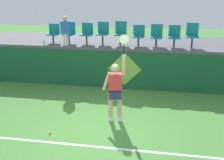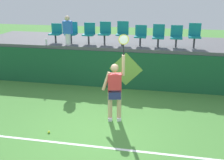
# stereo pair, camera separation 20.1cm
# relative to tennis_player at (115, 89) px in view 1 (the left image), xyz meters

# --- Properties ---
(ground_plane) EXTENTS (40.00, 40.00, 0.00)m
(ground_plane) POSITION_rel_tennis_player_xyz_m (-0.34, -0.76, -0.97)
(ground_plane) COLOR #478438
(court_back_wall) EXTENTS (12.26, 0.20, 1.43)m
(court_back_wall) POSITION_rel_tennis_player_xyz_m (-0.34, 2.73, -0.25)
(court_back_wall) COLOR #195633
(court_back_wall) RESTS_ON ground_plane
(spectator_platform) EXTENTS (12.26, 3.11, 0.12)m
(spectator_platform) POSITION_rel_tennis_player_xyz_m (-0.34, 4.24, 0.52)
(spectator_platform) COLOR #56565B
(spectator_platform) RESTS_ON court_back_wall
(court_baseline_stripe) EXTENTS (11.03, 0.08, 0.01)m
(court_baseline_stripe) POSITION_rel_tennis_player_xyz_m (-0.34, -1.54, -0.96)
(court_baseline_stripe) COLOR white
(court_baseline_stripe) RESTS_ON ground_plane
(tennis_player) EXTENTS (0.74, 0.34, 2.52)m
(tennis_player) POSITION_rel_tennis_player_xyz_m (0.00, 0.00, 0.00)
(tennis_player) COLOR white
(tennis_player) RESTS_ON ground_plane
(tennis_ball) EXTENTS (0.07, 0.07, 0.07)m
(tennis_ball) POSITION_rel_tennis_player_xyz_m (-1.58, -1.13, -0.93)
(tennis_ball) COLOR #D1E533
(tennis_ball) RESTS_ON ground_plane
(water_bottle) EXTENTS (0.08, 0.08, 0.23)m
(water_bottle) POSITION_rel_tennis_player_xyz_m (-3.27, 2.82, 0.69)
(water_bottle) COLOR white
(water_bottle) RESTS_ON spectator_platform
(stadium_chair_0) EXTENTS (0.44, 0.42, 0.76)m
(stadium_chair_0) POSITION_rel_tennis_player_xyz_m (-3.08, 3.36, 1.00)
(stadium_chair_0) COLOR #38383D
(stadium_chair_0) RESTS_ON spectator_platform
(stadium_chair_1) EXTENTS (0.44, 0.42, 0.84)m
(stadium_chair_1) POSITION_rel_tennis_player_xyz_m (-2.41, 3.37, 1.04)
(stadium_chair_1) COLOR #38383D
(stadium_chair_1) RESTS_ON spectator_platform
(stadium_chair_2) EXTENTS (0.44, 0.42, 0.82)m
(stadium_chair_2) POSITION_rel_tennis_player_xyz_m (-1.68, 3.37, 1.03)
(stadium_chair_2) COLOR #38383D
(stadium_chair_2) RESTS_ON spectator_platform
(stadium_chair_3) EXTENTS (0.44, 0.42, 0.88)m
(stadium_chair_3) POSITION_rel_tennis_player_xyz_m (-1.04, 3.37, 1.07)
(stadium_chair_3) COLOR #38383D
(stadium_chair_3) RESTS_ON spectator_platform
(stadium_chair_4) EXTENTS (0.44, 0.42, 0.91)m
(stadium_chair_4) POSITION_rel_tennis_player_xyz_m (-0.34, 3.37, 1.09)
(stadium_chair_4) COLOR #38383D
(stadium_chair_4) RESTS_ON spectator_platform
(stadium_chair_5) EXTENTS (0.44, 0.42, 0.78)m
(stadium_chair_5) POSITION_rel_tennis_player_xyz_m (0.36, 3.37, 1.01)
(stadium_chair_5) COLOR #38383D
(stadium_chair_5) RESTS_ON spectator_platform
(stadium_chair_6) EXTENTS (0.44, 0.42, 0.83)m
(stadium_chair_6) POSITION_rel_tennis_player_xyz_m (1.04, 3.37, 1.02)
(stadium_chair_6) COLOR #38383D
(stadium_chair_6) RESTS_ON spectator_platform
(stadium_chair_7) EXTENTS (0.44, 0.42, 0.81)m
(stadium_chair_7) POSITION_rel_tennis_player_xyz_m (1.71, 3.37, 1.02)
(stadium_chair_7) COLOR #38383D
(stadium_chair_7) RESTS_ON spectator_platform
(stadium_chair_8) EXTENTS (0.44, 0.42, 0.90)m
(stadium_chair_8) POSITION_rel_tennis_player_xyz_m (2.36, 3.37, 1.08)
(stadium_chair_8) COLOR #38383D
(stadium_chair_8) RESTS_ON spectator_platform
(spectator_0) EXTENTS (0.34, 0.20, 1.13)m
(spectator_0) POSITION_rel_tennis_player_xyz_m (-2.41, 2.94, 1.17)
(spectator_0) COLOR white
(spectator_0) RESTS_ON spectator_platform
(wall_signage_mount) EXTENTS (1.27, 0.01, 1.42)m
(wall_signage_mount) POSITION_rel_tennis_player_xyz_m (-0.07, 2.63, -0.96)
(wall_signage_mount) COLOR #195633
(wall_signage_mount) RESTS_ON ground_plane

